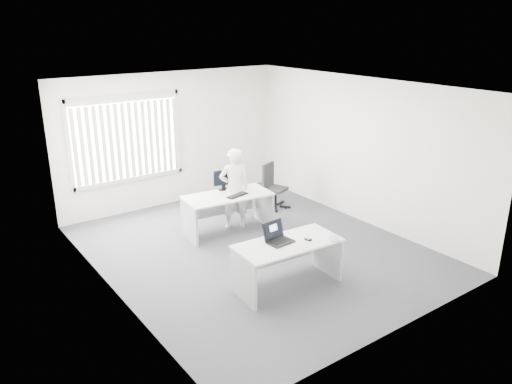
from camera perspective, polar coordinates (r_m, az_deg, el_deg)
ground at (r=8.74m, az=-0.12°, el=-6.57°), size 6.00×6.00×0.00m
wall_back at (r=10.73m, az=-9.59°, el=5.98°), size 5.00×0.02×2.80m
wall_front at (r=6.20m, az=16.36°, el=-4.37°), size 5.00×0.02×2.80m
wall_left at (r=7.14m, az=-16.64°, el=-1.26°), size 0.02×6.00×2.80m
wall_right at (r=9.85m, az=11.79°, el=4.67°), size 0.02×6.00×2.80m
ceiling at (r=7.94m, az=-0.14°, el=11.96°), size 5.00×6.00×0.02m
window at (r=10.27m, az=-14.54°, el=5.91°), size 2.32×0.06×1.76m
blinds at (r=10.22m, az=-14.40°, el=5.69°), size 2.20×0.10×1.50m
desk_near at (r=7.40m, az=3.64°, el=-7.18°), size 1.61×0.83×0.72m
desk_far at (r=9.27m, az=-3.24°, el=-1.52°), size 1.67×0.91×0.73m
office_chair at (r=10.56m, az=2.03°, el=-0.23°), size 0.69×0.69×0.95m
person at (r=9.39m, az=-2.49°, el=0.41°), size 0.66×0.54×1.56m
laptop at (r=7.24m, az=2.82°, el=-4.77°), size 0.39×0.36×0.29m
paper_sheet at (r=7.45m, az=6.22°, el=-5.36°), size 0.28×0.21×0.00m
mouse at (r=7.40m, az=5.98°, el=-5.35°), size 0.07×0.11×0.04m
booklet at (r=7.50m, az=8.94°, el=-5.27°), size 0.22×0.24×0.01m
keyboard at (r=9.14m, az=-2.14°, el=-0.38°), size 0.47×0.24×0.02m
monitor at (r=9.41m, az=-3.75°, el=1.38°), size 0.41×0.18×0.39m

